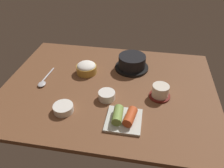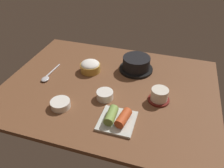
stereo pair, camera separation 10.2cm
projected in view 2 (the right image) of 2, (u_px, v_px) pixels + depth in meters
The scene contains 8 objects.
dining_table at pixel (109, 88), 106.46cm from camera, with size 100.00×76.00×2.00cm, color brown.
stone_pot at pixel (136, 64), 114.79cm from camera, with size 17.54×17.54×7.51cm.
rice_bowl at pixel (90, 66), 114.41cm from camera, with size 10.39×10.39×5.92cm.
tea_cup_with_saucer at pixel (159, 95), 95.65cm from camera, with size 9.46×9.46×6.06cm.
banchan_cup_center at pixel (105, 95), 97.52cm from camera, with size 7.41×7.41×3.60cm.
kimchi_plate at pixel (117, 118), 86.08cm from camera, with size 13.93×13.93×4.86cm.
side_bowl_near at pixel (60, 104), 93.22cm from camera, with size 8.33×8.33×3.02cm.
spoon at pixel (47, 77), 110.94cm from camera, with size 3.60×17.07×1.35cm.
Camera 2 is at (26.05, -80.08, 66.16)cm, focal length 35.60 mm.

